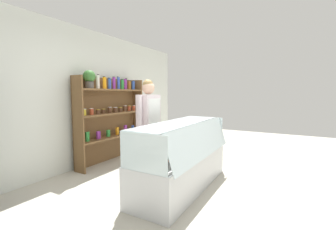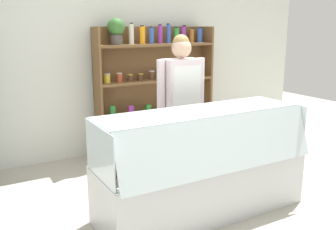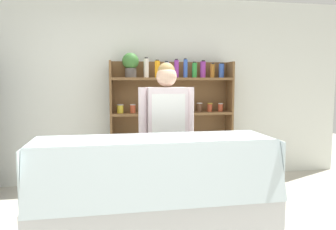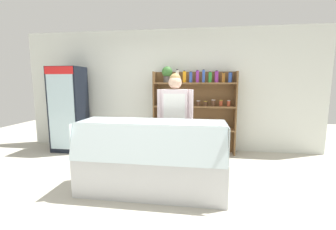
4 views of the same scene
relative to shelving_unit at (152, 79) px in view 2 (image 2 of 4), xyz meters
name	(u,v)px [view 2 (image 2 of 4)]	position (x,y,z in m)	size (l,w,h in m)	color
ground_plane	(194,213)	(-0.57, -1.94, -1.04)	(12.00, 12.00, 0.00)	#B7B2A3
back_wall	(107,57)	(-0.57, 0.25, 0.31)	(6.80, 0.10, 2.70)	silver
shelving_unit	(152,79)	(0.00, 0.00, 0.00)	(1.76, 0.29, 1.87)	brown
deli_display_case	(201,182)	(-0.49, -1.94, -0.73)	(2.03, 0.75, 1.01)	silver
shop_clerk	(181,97)	(-0.24, -1.17, -0.05)	(0.61, 0.25, 1.68)	#2D2D38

